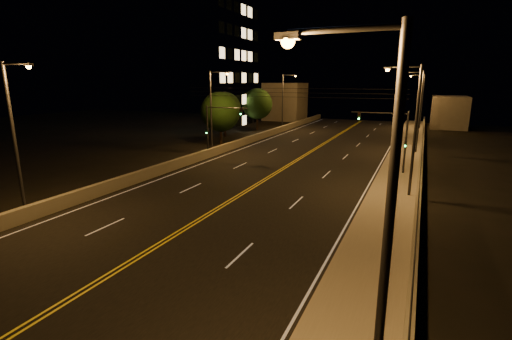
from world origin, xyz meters
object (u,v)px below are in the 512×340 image
at_px(streetlight_1, 412,124).
at_px(tree_2, 257,104).
at_px(streetlight_3, 421,98).
at_px(tree_1, 225,109).
at_px(streetlight_4, 16,132).
at_px(tree_0, 220,112).
at_px(streetlight_2, 418,107).
at_px(streetlight_6, 284,99).
at_px(building_tower, 178,46).
at_px(traffic_signal_right, 394,135).
at_px(streetlight_0, 374,233).
at_px(traffic_signal_left, 215,125).
at_px(streetlight_5, 213,108).

distance_m(streetlight_1, tree_2, 40.64).
distance_m(streetlight_3, tree_1, 34.43).
bearing_deg(streetlight_4, tree_0, 94.87).
xyz_separation_m(streetlight_2, streetlight_6, (-21.47, 13.94, 0.00)).
relative_size(streetlight_3, streetlight_4, 1.00).
distance_m(streetlight_2, tree_1, 27.78).
bearing_deg(streetlight_6, building_tower, -161.96).
relative_size(streetlight_2, streetlight_3, 1.00).
xyz_separation_m(streetlight_3, traffic_signal_right, (-1.56, -35.87, -1.78)).
xyz_separation_m(traffic_signal_right, tree_1, (-25.95, 15.20, 0.59)).
bearing_deg(streetlight_4, streetlight_0, -17.73).
relative_size(streetlight_0, tree_1, 1.40).
bearing_deg(streetlight_6, tree_1, -120.56).
xyz_separation_m(streetlight_4, traffic_signal_left, (1.16, 21.40, -1.78)).
relative_size(streetlight_2, tree_0, 1.34).
distance_m(streetlight_3, traffic_signal_right, 35.95).
xyz_separation_m(streetlight_6, tree_0, (-2.47, -17.85, -1.01)).
height_order(streetlight_6, tree_2, streetlight_6).
bearing_deg(streetlight_2, streetlight_6, 147.00).
bearing_deg(traffic_signal_left, tree_0, 115.56).
xyz_separation_m(streetlight_1, streetlight_2, (0.00, 18.64, 0.00)).
bearing_deg(traffic_signal_right, streetlight_4, -132.92).
xyz_separation_m(streetlight_3, traffic_signal_left, (-20.31, -35.87, -1.78)).
bearing_deg(streetlight_6, tree_0, -97.88).
xyz_separation_m(building_tower, tree_2, (12.98, 4.36, -9.66)).
bearing_deg(streetlight_1, streetlight_6, 123.38).
height_order(streetlight_4, traffic_signal_right, streetlight_4).
relative_size(streetlight_0, traffic_signal_right, 1.64).
height_order(streetlight_4, tree_0, streetlight_4).
bearing_deg(streetlight_4, streetlight_3, 69.45).
xyz_separation_m(streetlight_4, streetlight_5, (0.00, 22.96, 0.00)).
bearing_deg(building_tower, streetlight_0, -50.96).
relative_size(traffic_signal_right, tree_2, 0.81).
bearing_deg(streetlight_2, traffic_signal_left, -150.48).
distance_m(streetlight_0, streetlight_4, 22.54).
bearing_deg(streetlight_6, traffic_signal_right, -51.95).
xyz_separation_m(streetlight_1, traffic_signal_right, (-1.56, 7.15, -1.78)).
xyz_separation_m(streetlight_2, streetlight_3, (0.00, 24.37, 0.00)).
distance_m(streetlight_2, building_tower, 40.74).
bearing_deg(streetlight_4, streetlight_2, 56.88).
xyz_separation_m(streetlight_3, streetlight_4, (-21.47, -57.27, 0.00)).
distance_m(traffic_signal_left, tree_1, 16.83).
xyz_separation_m(streetlight_1, streetlight_5, (-21.47, 8.70, 0.00)).
height_order(tree_0, tree_1, tree_0).
xyz_separation_m(streetlight_0, streetlight_2, (0.00, 39.76, 0.00)).
distance_m(streetlight_6, building_tower, 20.34).
height_order(streetlight_5, tree_1, streetlight_5).
xyz_separation_m(streetlight_4, tree_0, (-2.47, 28.99, -1.01)).
distance_m(streetlight_5, tree_2, 23.02).
xyz_separation_m(streetlight_4, tree_2, (-4.49, 45.51, -0.94)).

